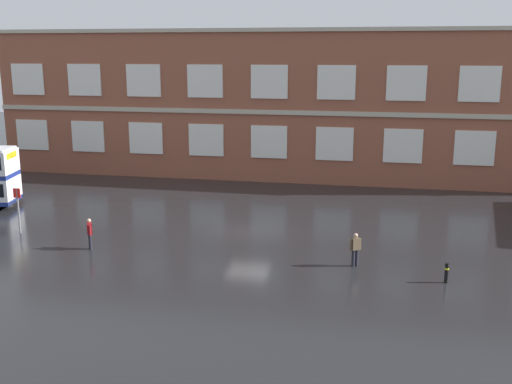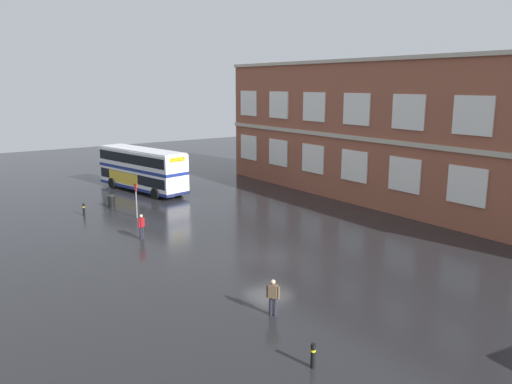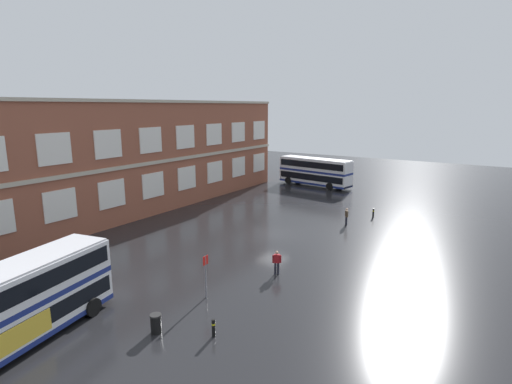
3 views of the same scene
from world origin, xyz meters
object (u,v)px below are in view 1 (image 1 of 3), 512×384
waiting_passenger (355,248)px  safety_bollard_east (447,273)px  second_passenger (90,232)px  bus_stand_flag (18,206)px

waiting_passenger → safety_bollard_east: size_ratio=1.79×
second_passenger → safety_bollard_east: size_ratio=1.79×
waiting_passenger → second_passenger: bearing=-179.2°
safety_bollard_east → waiting_passenger: bearing=161.7°
second_passenger → bus_stand_flag: bearing=160.8°
bus_stand_flag → safety_bollard_east: size_ratio=2.84×
waiting_passenger → safety_bollard_east: bearing=-18.3°
waiting_passenger → safety_bollard_east: waiting_passenger is taller
waiting_passenger → safety_bollard_east: 4.49m
waiting_passenger → bus_stand_flag: bearing=175.1°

